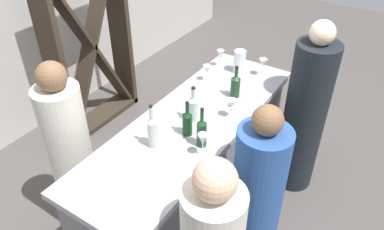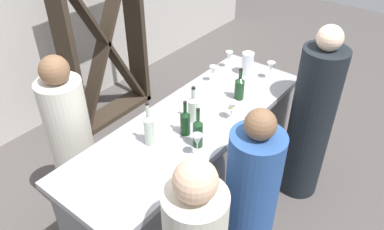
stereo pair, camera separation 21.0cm
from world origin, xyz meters
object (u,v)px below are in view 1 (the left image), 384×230
at_px(person_left_guest, 304,117).
at_px(person_right_guest, 256,200).
at_px(wine_bottle_center_dark_green, 187,122).
at_px(wine_glass_far_left, 207,70).
at_px(wine_glass_near_right, 263,63).
at_px(wine_glass_near_left, 203,140).
at_px(water_pitcher, 239,61).
at_px(wine_bottle_second_left_olive_green, 202,132).
at_px(wine_glass_far_center, 220,55).
at_px(person_server_behind, 71,157).
at_px(wine_glass_near_center, 231,105).
at_px(wine_bottle_leftmost_clear_pale, 152,131).
at_px(wine_rack, 90,45).
at_px(wine_bottle_rightmost_olive_green, 235,85).
at_px(wine_bottle_second_right_clear_pale, 193,108).

distance_m(person_left_guest, person_right_guest, 1.02).
height_order(wine_bottle_center_dark_green, person_left_guest, person_left_guest).
bearing_deg(wine_glass_far_left, wine_glass_near_right, -46.01).
relative_size(wine_glass_near_left, water_pitcher, 0.85).
xyz_separation_m(wine_bottle_second_left_olive_green, person_left_guest, (1.04, -0.41, -0.35)).
bearing_deg(wine_bottle_center_dark_green, wine_glass_far_left, 20.86).
bearing_deg(wine_glass_near_right, wine_bottle_center_dark_green, 175.04).
xyz_separation_m(wine_glass_far_center, person_server_behind, (-1.45, 0.47, -0.38)).
bearing_deg(wine_bottle_second_left_olive_green, wine_bottle_center_dark_green, 71.95).
bearing_deg(wine_glass_near_center, wine_bottle_second_left_olive_green, 178.73).
bearing_deg(person_right_guest, wine_glass_near_center, -57.76).
bearing_deg(person_left_guest, wine_bottle_center_dark_green, 61.76).
distance_m(wine_bottle_second_left_olive_green, wine_glass_near_center, 0.41).
xyz_separation_m(wine_glass_near_center, water_pitcher, (0.66, 0.27, -0.00)).
distance_m(wine_bottle_leftmost_clear_pale, wine_glass_near_center, 0.66).
height_order(wine_bottle_second_left_olive_green, water_pitcher, wine_bottle_second_left_olive_green).
height_order(wine_glass_near_center, person_left_guest, person_left_guest).
height_order(wine_glass_near_left, person_right_guest, person_right_guest).
height_order(wine_glass_far_left, wine_glass_far_center, wine_glass_far_center).
height_order(wine_rack, person_right_guest, wine_rack).
distance_m(wine_bottle_rightmost_olive_green, person_server_behind, 1.40).
bearing_deg(wine_glass_near_center, person_left_guest, -32.30).
bearing_deg(wine_bottle_second_left_olive_green, wine_glass_near_center, -1.27).
bearing_deg(wine_glass_far_center, wine_bottle_second_left_olive_green, -156.76).
relative_size(wine_bottle_center_dark_green, wine_glass_near_center, 1.80).
distance_m(wine_rack, wine_bottle_rightmost_olive_green, 1.77).
relative_size(wine_rack, person_left_guest, 1.16).
height_order(wine_bottle_center_dark_green, wine_glass_near_right, wine_bottle_center_dark_green).
bearing_deg(wine_bottle_center_dark_green, wine_bottle_leftmost_clear_pale, 151.86).
bearing_deg(wine_bottle_second_right_clear_pale, person_server_behind, 130.52).
relative_size(wine_rack, wine_bottle_leftmost_clear_pale, 5.61).
bearing_deg(person_left_guest, wine_bottle_leftmost_clear_pale, 62.00).
bearing_deg(wine_bottle_leftmost_clear_pale, wine_glass_near_center, -25.58).
bearing_deg(wine_glass_near_right, wine_bottle_leftmost_clear_pale, 170.49).
distance_m(wine_rack, wine_glass_far_center, 1.44).
height_order(wine_bottle_leftmost_clear_pale, wine_glass_near_center, wine_bottle_leftmost_clear_pale).
bearing_deg(wine_rack, wine_bottle_center_dark_green, -112.70).
relative_size(wine_bottle_rightmost_olive_green, wine_glass_far_left, 1.83).
height_order(wine_bottle_second_left_olive_green, wine_bottle_center_dark_green, wine_bottle_second_left_olive_green).
relative_size(wine_glass_near_right, wine_glass_far_center, 0.99).
relative_size(wine_rack, wine_glass_near_left, 10.74).
distance_m(wine_bottle_center_dark_green, wine_glass_far_left, 0.76).
height_order(wine_rack, person_left_guest, wine_rack).
relative_size(wine_rack, wine_glass_far_left, 12.55).
distance_m(person_right_guest, person_server_behind, 1.43).
bearing_deg(wine_rack, wine_glass_far_center, -78.31).
height_order(wine_bottle_leftmost_clear_pale, person_right_guest, person_right_guest).
bearing_deg(water_pitcher, wine_bottle_leftmost_clear_pale, 179.37).
bearing_deg(wine_glass_far_center, wine_bottle_rightmost_olive_green, -137.03).
distance_m(wine_rack, wine_bottle_second_right_clear_pale, 1.74).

